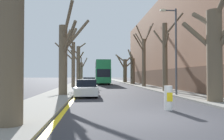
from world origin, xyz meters
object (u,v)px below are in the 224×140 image
at_px(street_tree_right_1, 165,55).
at_px(street_tree_left_4, 82,71).
at_px(street_tree_right_0, 215,49).
at_px(lamp_post, 175,47).
at_px(street_tree_right_3, 132,68).
at_px(double_decker_bus, 102,71).
at_px(street_tree_left_2, 72,61).
at_px(street_tree_right_2, 144,57).
at_px(parked_car_1, 88,85).
at_px(parked_car_0, 87,88).
at_px(parked_car_2, 89,83).
at_px(street_tree_left_3, 78,64).
at_px(street_tree_right_4, 125,69).
at_px(street_tree_left_1, 65,54).
at_px(traffic_bollard, 168,98).

bearing_deg(street_tree_right_1, street_tree_left_4, 108.72).
relative_size(street_tree_right_0, lamp_post, 0.92).
xyz_separation_m(street_tree_right_3, double_decker_bus, (-5.34, 2.77, -0.51)).
relative_size(street_tree_left_2, street_tree_right_2, 0.79).
height_order(double_decker_bus, parked_car_1, double_decker_bus).
xyz_separation_m(street_tree_right_3, parked_car_0, (-7.64, -21.22, -2.33)).
bearing_deg(parked_car_2, parked_car_1, -90.00).
relative_size(street_tree_left_3, parked_car_1, 1.78).
xyz_separation_m(street_tree_right_1, parked_car_1, (-7.70, 2.98, -3.11)).
bearing_deg(double_decker_bus, street_tree_left_2, -110.45).
relative_size(street_tree_right_1, street_tree_right_3, 1.11).
relative_size(street_tree_right_0, street_tree_right_4, 1.00).
relative_size(street_tree_left_1, lamp_post, 1.01).
xyz_separation_m(street_tree_left_4, street_tree_right_2, (9.73, -19.42, 1.60)).
xyz_separation_m(street_tree_left_2, traffic_bollard, (6.40, -19.16, -3.00)).
bearing_deg(parked_car_0, parked_car_2, 90.00).
bearing_deg(street_tree_right_0, street_tree_left_1, 150.77).
bearing_deg(parked_car_1, parked_car_0, -90.00).
relative_size(parked_car_2, traffic_bollard, 3.75).
relative_size(street_tree_left_4, street_tree_right_4, 0.86).
bearing_deg(street_tree_right_1, street_tree_right_3, 90.21).
bearing_deg(lamp_post, parked_car_2, 118.18).
height_order(parked_car_0, lamp_post, lamp_post).
distance_m(lamp_post, traffic_bollard, 8.27).
xyz_separation_m(street_tree_right_1, parked_car_2, (-7.70, 9.33, -3.05)).
bearing_deg(traffic_bollard, street_tree_left_1, 127.63).
bearing_deg(street_tree_left_2, street_tree_left_3, 89.17).
bearing_deg(street_tree_right_0, street_tree_right_2, 90.51).
bearing_deg(double_decker_bus, street_tree_right_1, -75.25).
xyz_separation_m(parked_car_1, parked_car_2, (0.00, 6.35, 0.06)).
relative_size(street_tree_right_4, lamp_post, 0.92).
relative_size(street_tree_right_4, parked_car_1, 1.50).
distance_m(street_tree_left_3, street_tree_right_2, 13.55).
bearing_deg(lamp_post, street_tree_right_4, 88.83).
distance_m(street_tree_right_2, street_tree_right_3, 8.60).
bearing_deg(street_tree_left_4, lamp_post, -74.34).
xyz_separation_m(street_tree_left_4, lamp_post, (9.16, -32.67, 1.39)).
bearing_deg(street_tree_left_1, lamp_post, -4.97).
xyz_separation_m(street_tree_left_2, parked_car_2, (2.27, 1.06, -2.92)).
relative_size(street_tree_right_1, street_tree_right_4, 1.13).
xyz_separation_m(street_tree_right_4, traffic_bollard, (-3.67, -38.76, -2.57)).
height_order(double_decker_bus, parked_car_0, double_decker_bus).
height_order(street_tree_left_3, double_decker_bus, street_tree_left_3).
distance_m(street_tree_right_0, traffic_bollard, 5.14).
bearing_deg(street_tree_right_2, double_decker_bus, 115.66).
xyz_separation_m(street_tree_left_3, street_tree_left_4, (0.11, 10.11, -1.14)).
bearing_deg(street_tree_right_1, traffic_bollard, -108.16).
bearing_deg(street_tree_left_4, street_tree_right_0, -75.16).
distance_m(parked_car_2, lamp_post, 15.49).
bearing_deg(parked_car_1, lamp_post, -44.33).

